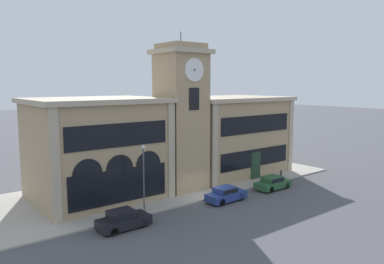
{
  "coord_description": "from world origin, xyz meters",
  "views": [
    {
      "loc": [
        -23.16,
        -26.61,
        11.16
      ],
      "look_at": [
        -0.25,
        2.5,
        6.4
      ],
      "focal_mm": 35.0,
      "sensor_mm": 36.0,
      "label": 1
    }
  ],
  "objects_px": {
    "bollard": "(281,175)",
    "parked_car_far": "(273,182)",
    "parked_car_near": "(123,219)",
    "street_lamp": "(144,168)",
    "parked_car_mid": "(226,194)"
  },
  "relations": [
    {
      "from": "parked_car_far",
      "to": "bollard",
      "type": "height_order",
      "value": "parked_car_far"
    },
    {
      "from": "parked_car_near",
      "to": "bollard",
      "type": "height_order",
      "value": "parked_car_near"
    },
    {
      "from": "parked_car_mid",
      "to": "street_lamp",
      "type": "height_order",
      "value": "street_lamp"
    },
    {
      "from": "parked_car_mid",
      "to": "parked_car_near",
      "type": "bearing_deg",
      "value": 179.36
    },
    {
      "from": "parked_car_near",
      "to": "parked_car_mid",
      "type": "relative_size",
      "value": 0.99
    },
    {
      "from": "street_lamp",
      "to": "bollard",
      "type": "xyz_separation_m",
      "value": [
        18.4,
        -0.13,
        -3.33
      ]
    },
    {
      "from": "parked_car_near",
      "to": "parked_car_mid",
      "type": "xyz_separation_m",
      "value": [
        10.92,
        0.0,
        -0.01
      ]
    },
    {
      "from": "parked_car_mid",
      "to": "bollard",
      "type": "relative_size",
      "value": 3.88
    },
    {
      "from": "street_lamp",
      "to": "parked_car_near",
      "type": "bearing_deg",
      "value": -147.38
    },
    {
      "from": "parked_car_far",
      "to": "parked_car_mid",
      "type": "bearing_deg",
      "value": 179.35
    },
    {
      "from": "parked_car_near",
      "to": "parked_car_mid",
      "type": "height_order",
      "value": "parked_car_near"
    },
    {
      "from": "parked_car_near",
      "to": "bollard",
      "type": "bearing_deg",
      "value": 4.24
    },
    {
      "from": "bollard",
      "to": "parked_car_far",
      "type": "bearing_deg",
      "value": -153.55
    },
    {
      "from": "parked_car_far",
      "to": "street_lamp",
      "type": "height_order",
      "value": "street_lamp"
    },
    {
      "from": "parked_car_near",
      "to": "parked_car_far",
      "type": "bearing_deg",
      "value": -0.65
    }
  ]
}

